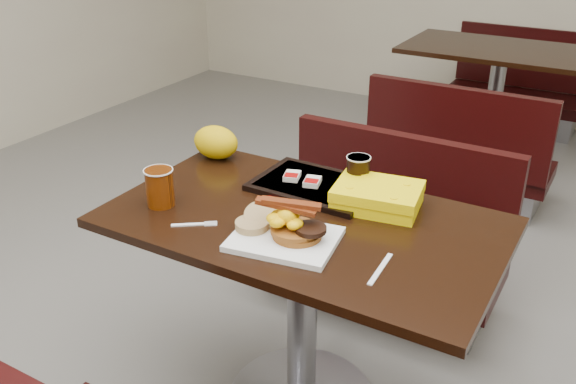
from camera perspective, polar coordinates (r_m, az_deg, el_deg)
The scene contains 23 objects.
table_near at distance 2.12m, azimuth 1.30°, elevation -11.35°, with size 1.20×0.70×0.75m, color black, non-canonical shape.
bench_near_n at distance 2.66m, azimuth 8.61°, elevation -3.54°, with size 1.00×0.46×0.72m, color black, non-canonical shape.
table_far at distance 4.35m, azimuth 18.23°, elevation 7.54°, with size 1.20×0.70×0.75m, color black, non-canonical shape.
bench_far_s at distance 3.71m, azimuth 15.67°, elevation 4.51°, with size 1.00×0.46×0.72m, color black, non-canonical shape.
bench_far_n at distance 5.02m, azimuth 20.09°, elevation 9.44°, with size 1.00×0.46×0.72m, color black, non-canonical shape.
platter at distance 1.79m, azimuth -0.33°, elevation -4.32°, with size 0.30×0.23×0.02m, color white.
pancake_stack at distance 1.78m, azimuth 0.84°, elevation -3.63°, with size 0.14×0.14×0.03m, color #914418.
sausage_patty at distance 1.75m, azimuth 2.10°, elevation -3.39°, with size 0.09×0.09×0.01m, color black.
scrambled_eggs at distance 1.76m, azimuth -0.14°, elevation -2.38°, with size 0.10×0.09×0.05m, color #FFC505.
bacon_strips at distance 1.75m, azimuth -0.20°, elevation -1.24°, with size 0.17×0.08×0.01m, color #460A05, non-canonical shape.
muffin_bottom at distance 1.82m, azimuth -3.31°, elevation -3.01°, with size 0.10×0.10×0.02m, color #A78258.
muffin_top at distance 1.84m, azimuth -2.44°, elevation -2.14°, with size 0.10×0.10×0.02m, color #A78258.
coffee_cup_near at distance 2.01m, azimuth -11.61°, elevation 0.41°, with size 0.09×0.09×0.12m, color #873304.
fork at distance 1.90m, azimuth -9.13°, elevation -2.96°, with size 0.14×0.03×0.00m, color white, non-canonical shape.
knife at distance 1.69m, azimuth 8.43°, elevation -6.95°, with size 0.17×0.01×0.00m, color white.
condiment_syrup at distance 2.01m, azimuth -0.13°, elevation -0.72°, with size 0.04×0.03×0.01m, color #BF3608.
condiment_ketchup at distance 2.03m, azimuth -1.33°, elevation -0.55°, with size 0.04×0.03×0.01m, color #8C0504.
tray at distance 2.10m, azimuth 2.51°, elevation 0.60°, with size 0.40×0.29×0.02m, color black.
hashbrown_sleeve_left at distance 2.12m, azimuth 0.37°, elevation 1.47°, with size 0.05×0.07×0.02m, color silver.
hashbrown_sleeve_right at distance 2.08m, azimuth 2.23°, elevation 0.95°, with size 0.05×0.07×0.02m, color silver.
coffee_cup_far at distance 2.07m, azimuth 6.40°, elevation 1.87°, with size 0.08×0.08×0.10m, color black.
clamshell at distance 1.99m, azimuth 8.16°, elevation -0.40°, with size 0.27×0.20×0.07m, color #FFDD04.
paper_bag at distance 2.34m, azimuth -6.59°, elevation 4.53°, with size 0.18×0.13×0.12m, color yellow.
Camera 1 is at (0.80, -1.48, 1.66)m, focal length 38.99 mm.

